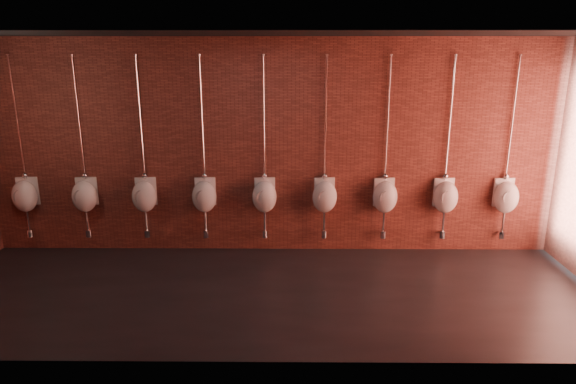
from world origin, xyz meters
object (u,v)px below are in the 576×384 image
Objects in this scene: urinal_7 at (445,196)px; urinal_5 at (325,196)px; urinal_3 at (204,195)px; urinal_4 at (264,195)px; urinal_6 at (385,196)px; urinal_0 at (25,195)px; urinal_8 at (506,196)px; urinal_2 at (144,195)px; urinal_1 at (85,195)px.

urinal_5 is at bearing 180.00° from urinal_7.
urinal_3 is 0.90m from urinal_4.
urinal_6 is at bearing 0.00° from urinal_4.
urinal_5 and urinal_7 have the same top height.
urinal_0 and urinal_4 have the same top height.
urinal_8 is (4.52, 0.00, 0.00)m from urinal_3.
urinal_6 is 0.90m from urinal_7.
urinal_2 is 1.00× the size of urinal_5.
urinal_4 is at bearing 0.00° from urinal_2.
urinal_3 is 2.71m from urinal_6.
urinal_1 is 1.00× the size of urinal_5.
urinal_1 is at bearing 180.00° from urinal_8.
urinal_0 is 7.22m from urinal_8.
urinal_5 is at bearing 0.00° from urinal_2.
urinal_0 is 6.32m from urinal_7.
urinal_1 and urinal_7 have the same top height.
urinal_0 and urinal_7 have the same top height.
urinal_5 is 0.90m from urinal_6.
urinal_7 is 0.90m from urinal_8.
urinal_2 is (1.81, 0.00, 0.00)m from urinal_0.
urinal_1 is at bearing 180.00° from urinal_2.
urinal_8 is at bearing 0.00° from urinal_6.
urinal_0 is 1.00× the size of urinal_5.
urinal_1 is 0.90m from urinal_2.
urinal_5 is (0.90, 0.00, 0.00)m from urinal_4.
urinal_4 is 1.00× the size of urinal_7.
urinal_1 and urinal_4 have the same top height.
urinal_6 is 1.00× the size of urinal_7.
urinal_6 is at bearing 180.00° from urinal_8.
urinal_0 is at bearing 180.00° from urinal_5.
urinal_1 is 1.00× the size of urinal_3.
urinal_6 is at bearing 0.00° from urinal_1.
urinal_0 and urinal_1 have the same top height.
urinal_4 is (0.90, 0.00, 0.00)m from urinal_3.
urinal_8 is (6.32, 0.00, 0.00)m from urinal_1.
urinal_4 is (1.81, 0.00, 0.00)m from urinal_2.
urinal_2 is 1.00× the size of urinal_8.
urinal_2 is at bearing 180.00° from urinal_5.
urinal_1 is 2.71m from urinal_4.
urinal_3 and urinal_5 have the same top height.
urinal_3 is at bearing 180.00° from urinal_5.
urinal_2 and urinal_7 have the same top height.
urinal_4 is 0.90m from urinal_5.
urinal_3 is 1.00× the size of urinal_8.
urinal_5 is at bearing 0.00° from urinal_4.
urinal_2 is 1.00× the size of urinal_7.
urinal_2 is 3.61m from urinal_6.
urinal_3 is (0.90, 0.00, 0.00)m from urinal_2.
urinal_4 is 3.61m from urinal_8.
urinal_4 is 1.00× the size of urinal_8.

